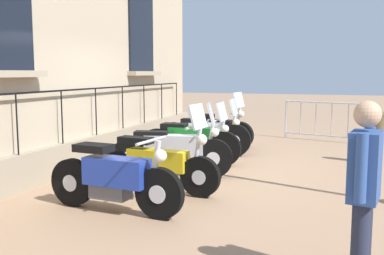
{
  "coord_description": "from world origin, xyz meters",
  "views": [
    {
      "loc": [
        2.71,
        -7.57,
        1.8
      ],
      "look_at": [
        0.15,
        0.0,
        0.8
      ],
      "focal_mm": 41.3,
      "sensor_mm": 36.0,
      "label": 1
    }
  ],
  "objects_px": {
    "motorcycle_green": "(190,141)",
    "bollard": "(378,136)",
    "crowd_barrier": "(323,120)",
    "pedestrian_standing": "(364,188)",
    "motorcycle_white": "(205,135)",
    "motorcycle_blue": "(114,179)",
    "motorcycle_yellow": "(157,164)",
    "motorcycle_black": "(216,130)",
    "motorcycle_silver": "(172,151)"
  },
  "relations": [
    {
      "from": "motorcycle_blue",
      "to": "pedestrian_standing",
      "type": "bearing_deg",
      "value": -23.23
    },
    {
      "from": "motorcycle_silver",
      "to": "crowd_barrier",
      "type": "xyz_separation_m",
      "value": [
        2.32,
        5.0,
        0.12
      ]
    },
    {
      "from": "motorcycle_yellow",
      "to": "motorcycle_black",
      "type": "distance_m",
      "value": 4.16
    },
    {
      "from": "motorcycle_white",
      "to": "motorcycle_silver",
      "type": "bearing_deg",
      "value": -87.99
    },
    {
      "from": "crowd_barrier",
      "to": "bollard",
      "type": "xyz_separation_m",
      "value": [
        1.13,
        -2.67,
        -0.02
      ]
    },
    {
      "from": "pedestrian_standing",
      "to": "motorcycle_blue",
      "type": "bearing_deg",
      "value": 156.77
    },
    {
      "from": "motorcycle_blue",
      "to": "motorcycle_green",
      "type": "bearing_deg",
      "value": 91.05
    },
    {
      "from": "motorcycle_white",
      "to": "crowd_barrier",
      "type": "distance_m",
      "value": 3.73
    },
    {
      "from": "motorcycle_yellow",
      "to": "bollard",
      "type": "height_order",
      "value": "motorcycle_yellow"
    },
    {
      "from": "motorcycle_yellow",
      "to": "motorcycle_white",
      "type": "height_order",
      "value": "motorcycle_yellow"
    },
    {
      "from": "motorcycle_white",
      "to": "pedestrian_standing",
      "type": "height_order",
      "value": "pedestrian_standing"
    },
    {
      "from": "motorcycle_yellow",
      "to": "motorcycle_green",
      "type": "bearing_deg",
      "value": 94.93
    },
    {
      "from": "motorcycle_blue",
      "to": "motorcycle_yellow",
      "type": "relative_size",
      "value": 0.95
    },
    {
      "from": "motorcycle_silver",
      "to": "motorcycle_green",
      "type": "distance_m",
      "value": 1.09
    },
    {
      "from": "motorcycle_green",
      "to": "crowd_barrier",
      "type": "xyz_separation_m",
      "value": [
        2.36,
        3.9,
        0.11
      ]
    },
    {
      "from": "motorcycle_white",
      "to": "bollard",
      "type": "height_order",
      "value": "motorcycle_white"
    },
    {
      "from": "pedestrian_standing",
      "to": "motorcycle_silver",
      "type": "bearing_deg",
      "value": 131.23
    },
    {
      "from": "motorcycle_blue",
      "to": "crowd_barrier",
      "type": "distance_m",
      "value": 7.46
    },
    {
      "from": "motorcycle_yellow",
      "to": "motorcycle_white",
      "type": "relative_size",
      "value": 1.0
    },
    {
      "from": "motorcycle_green",
      "to": "pedestrian_standing",
      "type": "bearing_deg",
      "value": -56.15
    },
    {
      "from": "motorcycle_silver",
      "to": "pedestrian_standing",
      "type": "xyz_separation_m",
      "value": [
        2.94,
        -3.35,
        0.44
      ]
    },
    {
      "from": "bollard",
      "to": "motorcycle_yellow",
      "type": "bearing_deg",
      "value": -134.79
    },
    {
      "from": "motorcycle_white",
      "to": "motorcycle_black",
      "type": "relative_size",
      "value": 1.09
    },
    {
      "from": "motorcycle_silver",
      "to": "bollard",
      "type": "xyz_separation_m",
      "value": [
        3.45,
        2.32,
        0.1
      ]
    },
    {
      "from": "pedestrian_standing",
      "to": "motorcycle_green",
      "type": "bearing_deg",
      "value": 123.85
    },
    {
      "from": "motorcycle_yellow",
      "to": "motorcycle_green",
      "type": "relative_size",
      "value": 1.01
    },
    {
      "from": "motorcycle_silver",
      "to": "motorcycle_white",
      "type": "bearing_deg",
      "value": 92.01
    },
    {
      "from": "motorcycle_yellow",
      "to": "pedestrian_standing",
      "type": "relative_size",
      "value": 1.32
    },
    {
      "from": "motorcycle_white",
      "to": "bollard",
      "type": "xyz_separation_m",
      "value": [
        3.53,
        0.18,
        0.12
      ]
    },
    {
      "from": "crowd_barrier",
      "to": "pedestrian_standing",
      "type": "height_order",
      "value": "pedestrian_standing"
    },
    {
      "from": "motorcycle_green",
      "to": "motorcycle_white",
      "type": "bearing_deg",
      "value": 91.69
    },
    {
      "from": "motorcycle_blue",
      "to": "motorcycle_black",
      "type": "height_order",
      "value": "motorcycle_black"
    },
    {
      "from": "motorcycle_silver",
      "to": "crowd_barrier",
      "type": "height_order",
      "value": "motorcycle_silver"
    },
    {
      "from": "motorcycle_yellow",
      "to": "motorcycle_green",
      "type": "distance_m",
      "value": 2.12
    },
    {
      "from": "motorcycle_green",
      "to": "bollard",
      "type": "height_order",
      "value": "motorcycle_green"
    },
    {
      "from": "motorcycle_black",
      "to": "motorcycle_green",
      "type": "bearing_deg",
      "value": -88.46
    },
    {
      "from": "motorcycle_yellow",
      "to": "motorcycle_blue",
      "type": "bearing_deg",
      "value": -96.51
    },
    {
      "from": "motorcycle_white",
      "to": "pedestrian_standing",
      "type": "bearing_deg",
      "value": -61.28
    },
    {
      "from": "motorcycle_silver",
      "to": "pedestrian_standing",
      "type": "distance_m",
      "value": 4.48
    },
    {
      "from": "crowd_barrier",
      "to": "pedestrian_standing",
      "type": "bearing_deg",
      "value": -85.77
    },
    {
      "from": "motorcycle_blue",
      "to": "motorcycle_silver",
      "type": "relative_size",
      "value": 0.95
    },
    {
      "from": "motorcycle_white",
      "to": "bollard",
      "type": "relative_size",
      "value": 1.94
    },
    {
      "from": "motorcycle_white",
      "to": "crowd_barrier",
      "type": "height_order",
      "value": "motorcycle_white"
    },
    {
      "from": "motorcycle_yellow",
      "to": "motorcycle_black",
      "type": "relative_size",
      "value": 1.09
    },
    {
      "from": "motorcycle_white",
      "to": "motorcycle_blue",
      "type": "bearing_deg",
      "value": -88.79
    },
    {
      "from": "motorcycle_blue",
      "to": "motorcycle_green",
      "type": "relative_size",
      "value": 0.96
    },
    {
      "from": "bollard",
      "to": "pedestrian_standing",
      "type": "relative_size",
      "value": 0.68
    },
    {
      "from": "motorcycle_green",
      "to": "crowd_barrier",
      "type": "relative_size",
      "value": 1.0
    },
    {
      "from": "motorcycle_yellow",
      "to": "pedestrian_standing",
      "type": "bearing_deg",
      "value": -39.84
    },
    {
      "from": "motorcycle_blue",
      "to": "crowd_barrier",
      "type": "xyz_separation_m",
      "value": [
        2.3,
        7.09,
        0.12
      ]
    }
  ]
}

